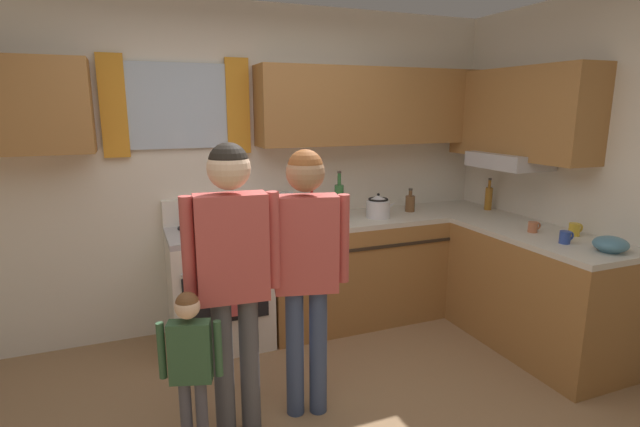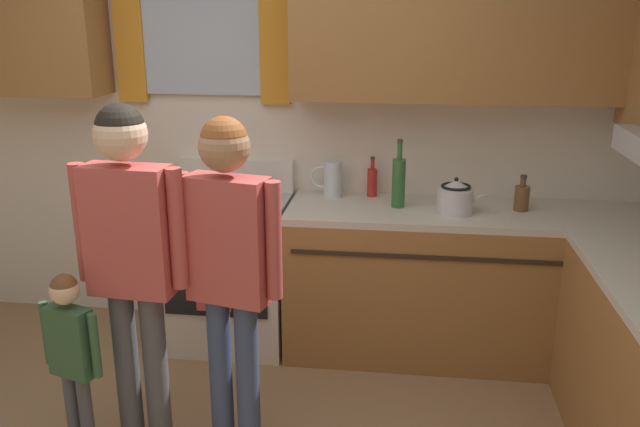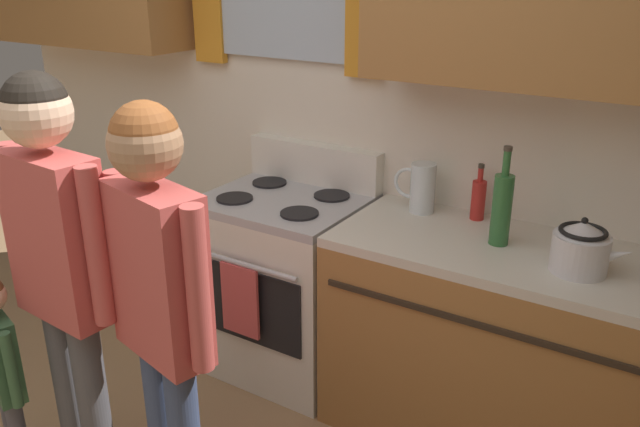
{
  "view_description": "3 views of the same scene",
  "coord_description": "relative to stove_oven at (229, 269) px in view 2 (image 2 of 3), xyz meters",
  "views": [
    {
      "loc": [
        -0.79,
        -1.99,
        1.8
      ],
      "look_at": [
        0.35,
        0.85,
        1.13
      ],
      "focal_mm": 27.03,
      "sensor_mm": 36.0,
      "label": 1
    },
    {
      "loc": [
        0.83,
        -2.12,
        1.98
      ],
      "look_at": [
        0.47,
        0.63,
        1.13
      ],
      "focal_mm": 36.94,
      "sensor_mm": 36.0,
      "label": 2
    },
    {
      "loc": [
        1.47,
        -0.8,
        1.94
      ],
      "look_at": [
        0.4,
        0.9,
        1.16
      ],
      "focal_mm": 36.65,
      "sensor_mm": 36.0,
      "label": 3
    }
  ],
  "objects": [
    {
      "name": "water_pitcher",
      "position": [
        0.61,
        0.18,
        0.54
      ],
      "size": [
        0.19,
        0.11,
        0.22
      ],
      "color": "silver",
      "rests_on": "kitchen_counter_run"
    },
    {
      "name": "bottle_wine_green",
      "position": [
        1.02,
        0.02,
        0.58
      ],
      "size": [
        0.08,
        0.08,
        0.39
      ],
      "color": "#2D6633",
      "rests_on": "kitchen_counter_run"
    },
    {
      "name": "adult_holding_child",
      "position": [
        -0.11,
        -1.14,
        0.56
      ],
      "size": [
        0.51,
        0.22,
        1.63
      ],
      "color": "#4C4C51",
      "rests_on": "ground"
    },
    {
      "name": "stove_oven",
      "position": [
        0.0,
        0.0,
        0.0
      ],
      "size": [
        0.73,
        0.67,
        1.1
      ],
      "color": "silver",
      "rests_on": "ground"
    },
    {
      "name": "kitchen_counter_run",
      "position": [
        1.74,
        -0.38,
        -0.02
      ],
      "size": [
        2.13,
        1.96,
        0.9
      ],
      "color": "#9E6B38",
      "rests_on": "ground"
    },
    {
      "name": "small_child",
      "position": [
        -0.36,
        -1.27,
        0.11
      ],
      "size": [
        0.3,
        0.15,
        0.93
      ],
      "color": "#4C4C56",
      "rests_on": "ground"
    },
    {
      "name": "bottle_sauce_red",
      "position": [
        0.86,
        0.22,
        0.53
      ],
      "size": [
        0.06,
        0.06,
        0.25
      ],
      "color": "red",
      "rests_on": "kitchen_counter_run"
    },
    {
      "name": "bottle_squat_brown",
      "position": [
        1.71,
        0.03,
        0.51
      ],
      "size": [
        0.08,
        0.08,
        0.21
      ],
      "color": "brown",
      "rests_on": "kitchen_counter_run"
    },
    {
      "name": "back_wall_unit",
      "position": [
        0.25,
        0.28,
        1.02
      ],
      "size": [
        4.6,
        0.42,
        2.6
      ],
      "color": "silver",
      "rests_on": "ground"
    },
    {
      "name": "stovetop_kettle",
      "position": [
        1.34,
        -0.07,
        0.53
      ],
      "size": [
        0.27,
        0.2,
        0.21
      ],
      "color": "silver",
      "rests_on": "kitchen_counter_run"
    },
    {
      "name": "adult_in_plaid",
      "position": [
        0.31,
        -1.1,
        0.53
      ],
      "size": [
        0.48,
        0.23,
        1.58
      ],
      "color": "#38476B",
      "rests_on": "ground"
    }
  ]
}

